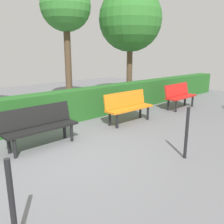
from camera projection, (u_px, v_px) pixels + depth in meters
ground_plane at (66, 155)px, 4.75m from camera, size 19.96×19.96×0.00m
bench_red at (179, 95)px, 8.46m from camera, size 1.43×0.53×0.86m
bench_orange at (128, 106)px, 6.82m from camera, size 1.53×0.46×0.86m
bench_black at (40, 124)px, 5.09m from camera, size 1.60×0.51×0.86m
hedge_row at (64, 107)px, 6.80m from camera, size 15.96×0.52×0.90m
tree_near at (130, 20)px, 9.79m from camera, size 2.57×2.57×4.50m
tree_mid at (66, 7)px, 8.61m from camera, size 1.82×1.82×4.46m
railing_post_mid at (187, 133)px, 4.50m from camera, size 0.06×0.06×1.00m
railing_post_far at (12, 205)px, 2.43m from camera, size 0.06×0.06×1.00m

